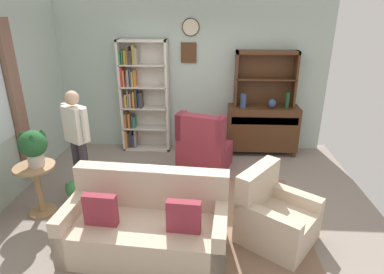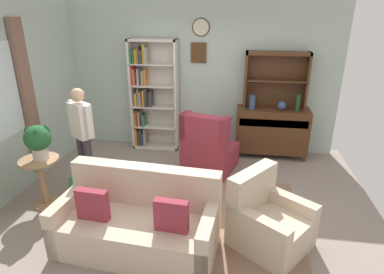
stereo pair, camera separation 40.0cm
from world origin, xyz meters
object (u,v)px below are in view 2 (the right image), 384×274
(armchair_floral, at_px, (268,223))
(wingback_chair, at_px, (208,150))
(plant_stand, at_px, (42,177))
(sideboard, at_px, (271,130))
(potted_plant_small, at_px, (78,184))
(person_reading, at_px, (82,131))
(vase_tall, at_px, (252,102))
(couch_floral, at_px, (139,223))
(bookshelf, at_px, (150,96))
(vase_round, at_px, (282,106))
(potted_plant_large, at_px, (38,140))
(bottle_wine, at_px, (298,103))
(book_stack, at_px, (155,177))
(coffee_table, at_px, (149,185))
(sideboard_hutch, at_px, (276,72))

(armchair_floral, distance_m, wingback_chair, 1.96)
(plant_stand, bearing_deg, sideboard, 33.69)
(potted_plant_small, relative_size, person_reading, 0.22)
(vase_tall, relative_size, couch_floral, 0.14)
(vase_tall, relative_size, potted_plant_small, 0.76)
(vase_tall, bearing_deg, bookshelf, 175.12)
(vase_tall, xyz_separation_m, armchair_floral, (0.18, -2.47, -0.76))
(vase_round, height_order, potted_plant_large, potted_plant_large)
(bottle_wine, height_order, person_reading, person_reading)
(sideboard, distance_m, wingback_chair, 1.36)
(bookshelf, bearing_deg, vase_tall, -4.88)
(wingback_chair, xyz_separation_m, person_reading, (-1.81, -0.77, 0.52))
(bookshelf, xyz_separation_m, bottle_wine, (2.70, -0.17, 0.02))
(book_stack, bearing_deg, vase_tall, 55.48)
(vase_tall, distance_m, couch_floral, 3.11)
(plant_stand, relative_size, potted_plant_large, 1.48)
(armchair_floral, xyz_separation_m, coffee_table, (-1.58, 0.53, 0.06))
(sideboard, xyz_separation_m, wingback_chair, (-1.09, -0.80, -0.13))
(couch_floral, distance_m, person_reading, 1.83)
(bookshelf, relative_size, wingback_chair, 2.00)
(bookshelf, distance_m, vase_tall, 1.92)
(vase_tall, relative_size, wingback_chair, 0.25)
(armchair_floral, bearing_deg, bookshelf, 128.60)
(sideboard_hutch, bearing_deg, bottle_wine, -26.96)
(vase_round, relative_size, couch_floral, 0.09)
(vase_tall, bearing_deg, bottle_wine, -0.66)
(vase_round, distance_m, armchair_floral, 2.60)
(bookshelf, bearing_deg, bottle_wine, -3.66)
(vase_round, distance_m, couch_floral, 3.36)
(vase_round, xyz_separation_m, plant_stand, (-3.39, -2.11, -0.57))
(book_stack, bearing_deg, potted_plant_small, 176.01)
(bottle_wine, relative_size, couch_floral, 0.16)
(bottle_wine, xyz_separation_m, couch_floral, (-2.08, -2.72, -0.76))
(bookshelf, xyz_separation_m, vase_round, (2.44, -0.15, -0.05))
(wingback_chair, bearing_deg, book_stack, -117.36)
(couch_floral, bearing_deg, vase_round, 56.45)
(vase_round, xyz_separation_m, bottle_wine, (0.26, -0.02, 0.07))
(bookshelf, relative_size, potted_plant_large, 4.39)
(sideboard_hutch, distance_m, plant_stand, 4.13)
(bookshelf, distance_m, person_reading, 1.77)
(vase_tall, xyz_separation_m, bottle_wine, (0.78, -0.01, 0.02))
(sideboard, relative_size, plant_stand, 1.84)
(sideboard_hutch, height_order, bottle_wine, sideboard_hutch)
(bookshelf, bearing_deg, person_reading, -109.60)
(sideboard_hutch, distance_m, couch_floral, 3.59)
(sideboard, bearing_deg, plant_stand, -146.31)
(armchair_floral, xyz_separation_m, potted_plant_small, (-2.69, 0.65, -0.09))
(vase_tall, relative_size, armchair_floral, 0.24)
(vase_tall, relative_size, book_stack, 1.30)
(plant_stand, bearing_deg, coffee_table, 5.83)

